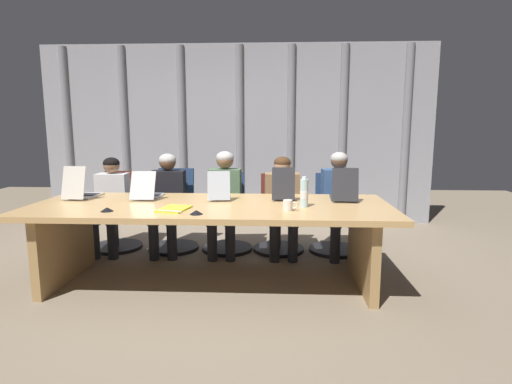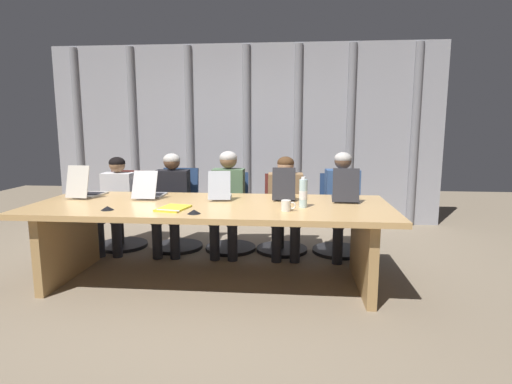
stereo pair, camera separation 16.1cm
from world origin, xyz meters
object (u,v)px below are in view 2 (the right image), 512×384
Objects in this scene: laptop_right_end at (345,194)px; office_chair_right_end at (338,223)px; person_left_mid at (171,197)px; coffee_mug_near at (286,206)px; office_chair_right_mid at (282,222)px; person_center at (228,196)px; spiral_notepad at (173,208)px; office_chair_left_end at (123,219)px; person_left_end at (116,198)px; office_chair_left_mid at (178,219)px; person_right_mid at (285,200)px; person_right_end at (343,198)px; office_chair_center at (231,221)px; conference_mic_middle at (107,208)px; laptop_left_end at (87,191)px; conference_mic_left_side at (194,212)px; water_bottle_primary at (303,193)px; laptop_left_mid at (150,192)px; laptop_right_mid at (284,193)px; laptop_center at (220,193)px.

office_chair_right_end is (0.04, 0.81, -0.48)m from laptop_right_end.
person_left_mid reaches higher than coffee_mug_near.
coffee_mug_near is at bearing 2.02° from office_chair_right_mid.
person_center reaches higher than spiral_notepad.
laptop_right_end reaches higher than office_chair_left_end.
office_chair_left_mid is at bearing 100.96° from person_left_end.
person_right_end reaches higher than person_right_mid.
office_chair_left_end is at bearing -96.09° from office_chair_center.
person_right_mid is at bearing 70.58° from office_chair_center.
person_right_mid is at bearing 86.99° from person_left_mid.
person_right_end reaches higher than office_chair_left_end.
person_right_end is (2.64, -0.15, 0.32)m from office_chair_left_end.
person_left_end is 10.05× the size of conference_mic_middle.
laptop_left_end is 4.05× the size of conference_mic_left_side.
office_chair_left_end is 0.78× the size of person_center.
water_bottle_primary reaches higher than office_chair_center.
person_right_mid reaches higher than office_chair_right_end.
laptop_left_end reaches higher than water_bottle_primary.
laptop_left_end is at bearing 128.90° from conference_mic_middle.
laptop_left_mid is 0.67m from conference_mic_middle.
spiral_notepad is at bearing -57.15° from person_right_end.
person_left_mid reaches higher than conference_mic_middle.
person_left_end is 4.06× the size of water_bottle_primary.
laptop_right_end reaches higher than laptop_left_mid.
person_right_end reaches higher than spiral_notepad.
conference_mic_left_side is at bearing 136.64° from laptop_right_mid.
office_chair_right_mid is (-0.62, 0.81, -0.48)m from laptop_right_end.
laptop_center is 0.38× the size of person_right_mid.
office_chair_left_mid is 8.69× the size of conference_mic_middle.
person_right_end is at bearing 89.92° from office_chair_left_end.
laptop_right_mid reaches higher than office_chair_right_mid.
laptop_right_mid is 0.35× the size of person_left_end.
person_left_mid is (-1.95, -0.15, 0.31)m from office_chair_right_end.
water_bottle_primary reaches higher than conference_mic_left_side.
office_chair_right_mid is 0.80× the size of person_right_mid.
conference_mic_middle is at bearing -159.38° from spiral_notepad.
person_left_mid is 10.47× the size of conference_mic_middle.
laptop_left_mid is at bearing 158.26° from coffee_mug_near.
laptop_left_mid reaches higher than conference_mic_left_side.
office_chair_left_end is 0.75m from person_left_mid.
office_chair_left_end is (0.02, 0.81, -0.48)m from laptop_left_end.
laptop_center is 0.92m from office_chair_center.
laptop_left_end is at bearing 170.69° from water_bottle_primary.
office_chair_right_end is 0.77× the size of person_right_end.
spiral_notepad is at bearing -49.11° from office_chair_right_end.
person_right_end is (0.65, 0.61, -0.15)m from laptop_right_mid.
office_chair_center is 7.17× the size of coffee_mug_near.
office_chair_left_end is at bearing -96.16° from person_center.
conference_mic_middle is at bearing -170.75° from water_bottle_primary.
conference_mic_middle is (-0.86, -0.65, -0.04)m from laptop_center.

